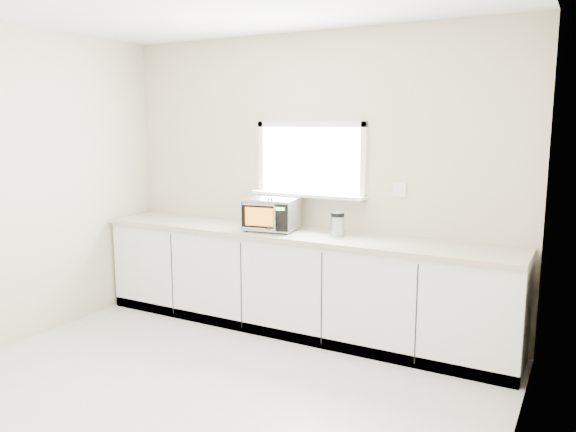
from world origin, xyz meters
The scene contains 8 objects.
ground centered at (0.00, 0.00, 0.00)m, with size 4.00×4.00×0.00m, color beige.
back_wall centered at (0.00, 2.00, 1.36)m, with size 4.00×0.17×2.70m.
cabinets centered at (0.00, 1.70, 0.44)m, with size 3.92×0.60×0.88m, color white.
countertop centered at (0.00, 1.69, 0.90)m, with size 3.92×0.64×0.04m, color #B8A898.
microwave centered at (-0.23, 1.66, 1.07)m, with size 0.50×0.42×0.29m.
knife_block centered at (-0.18, 1.59, 1.05)m, with size 0.13×0.23×0.31m.
cutting_board centered at (-0.45, 1.94, 1.08)m, with size 0.31×0.31×0.02m, color #AC7942.
coffee_grinder centered at (0.40, 1.71, 1.02)m, with size 0.13×0.13×0.21m.
Camera 1 is at (2.31, -2.67, 1.88)m, focal length 35.00 mm.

